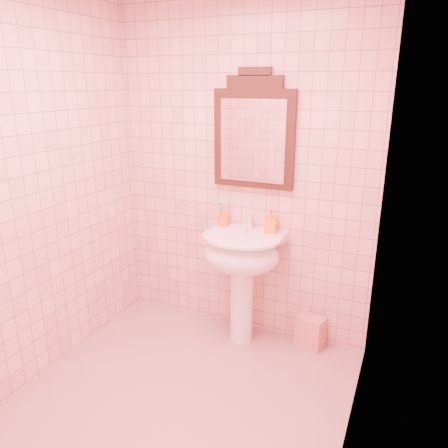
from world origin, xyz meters
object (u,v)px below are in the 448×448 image
at_px(toothbrush_cup, 223,219).
at_px(towel, 310,331).
at_px(pedestal_sink, 242,261).
at_px(soap_dispenser, 271,221).
at_px(mirror, 254,134).

bearing_deg(toothbrush_cup, towel, -1.46).
bearing_deg(towel, toothbrush_cup, 178.54).
height_order(toothbrush_cup, towel, toothbrush_cup).
xyz_separation_m(pedestal_sink, soap_dispenser, (0.17, 0.15, 0.29)).
xyz_separation_m(mirror, soap_dispenser, (0.17, -0.05, -0.61)).
bearing_deg(mirror, toothbrush_cup, -169.30).
distance_m(toothbrush_cup, towel, 1.08).
xyz_separation_m(pedestal_sink, towel, (0.51, 0.14, -0.54)).
distance_m(pedestal_sink, toothbrush_cup, 0.37).
xyz_separation_m(mirror, toothbrush_cup, (-0.22, -0.04, -0.65)).
height_order(mirror, towel, mirror).
xyz_separation_m(toothbrush_cup, towel, (0.73, -0.02, -0.80)).
distance_m(mirror, soap_dispenser, 0.64).
relative_size(pedestal_sink, toothbrush_cup, 4.45).
relative_size(toothbrush_cup, towel, 0.80).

